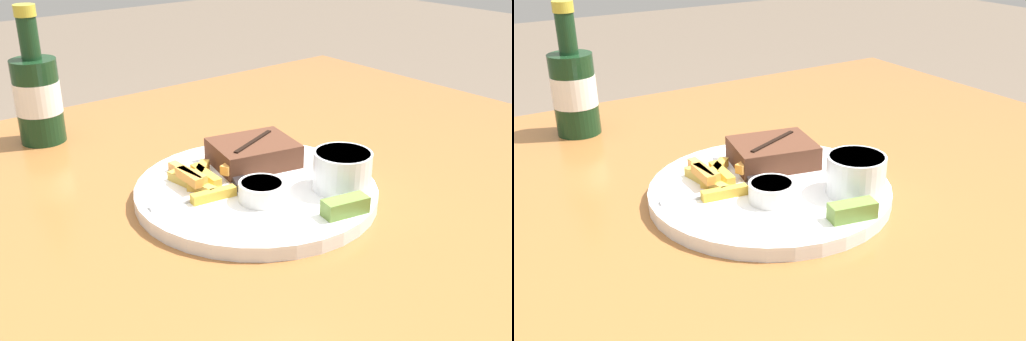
{
  "view_description": "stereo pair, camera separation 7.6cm",
  "coord_description": "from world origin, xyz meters",
  "views": [
    {
      "loc": [
        -0.43,
        -0.54,
        1.12
      ],
      "look_at": [
        0.0,
        0.0,
        0.81
      ],
      "focal_mm": 42.0,
      "sensor_mm": 36.0,
      "label": 1
    },
    {
      "loc": [
        -0.37,
        -0.58,
        1.12
      ],
      "look_at": [
        0.0,
        0.0,
        0.81
      ],
      "focal_mm": 42.0,
      "sensor_mm": 36.0,
      "label": 2
    }
  ],
  "objects": [
    {
      "name": "dining_table",
      "position": [
        0.0,
        0.0,
        0.68
      ],
      "size": [
        1.25,
        1.02,
        0.77
      ],
      "color": "#935B2D",
      "rests_on": "ground_plane"
    },
    {
      "name": "dinner_plate",
      "position": [
        0.0,
        0.0,
        0.78
      ],
      "size": [
        0.31,
        0.31,
        0.02
      ],
      "color": "white",
      "rests_on": "dining_table"
    },
    {
      "name": "steak_portion",
      "position": [
        0.04,
        0.06,
        0.8
      ],
      "size": [
        0.13,
        0.11,
        0.03
      ],
      "color": "#512D1E",
      "rests_on": "dinner_plate"
    },
    {
      "name": "fries_pile",
      "position": [
        -0.05,
        0.05,
        0.8
      ],
      "size": [
        0.11,
        0.12,
        0.02
      ],
      "color": "gold",
      "rests_on": "dinner_plate"
    },
    {
      "name": "coleslaw_cup",
      "position": [
        0.08,
        -0.08,
        0.82
      ],
      "size": [
        0.07,
        0.07,
        0.05
      ],
      "color": "white",
      "rests_on": "dinner_plate"
    },
    {
      "name": "dipping_sauce_cup",
      "position": [
        -0.02,
        -0.04,
        0.8
      ],
      "size": [
        0.06,
        0.06,
        0.02
      ],
      "color": "silver",
      "rests_on": "dinner_plate"
    },
    {
      "name": "pickle_spear",
      "position": [
        0.03,
        -0.13,
        0.8
      ],
      "size": [
        0.06,
        0.03,
        0.02
      ],
      "color": "olive",
      "rests_on": "dinner_plate"
    },
    {
      "name": "fork_utensil",
      "position": [
        -0.08,
        0.01,
        0.79
      ],
      "size": [
        0.13,
        0.03,
        0.0
      ],
      "rotation": [
        0.0,
        0.0,
        6.11
      ],
      "color": "#B7B7BC",
      "rests_on": "dinner_plate"
    },
    {
      "name": "knife_utensil",
      "position": [
        -0.0,
        0.04,
        0.79
      ],
      "size": [
        0.08,
        0.16,
        0.01
      ],
      "rotation": [
        0.0,
        0.0,
        1.17
      ],
      "color": "#B7B7BC",
      "rests_on": "dinner_plate"
    },
    {
      "name": "beer_bottle",
      "position": [
        -0.14,
        0.37,
        0.85
      ],
      "size": [
        0.07,
        0.07,
        0.21
      ],
      "color": "#143319",
      "rests_on": "dining_table"
    }
  ]
}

